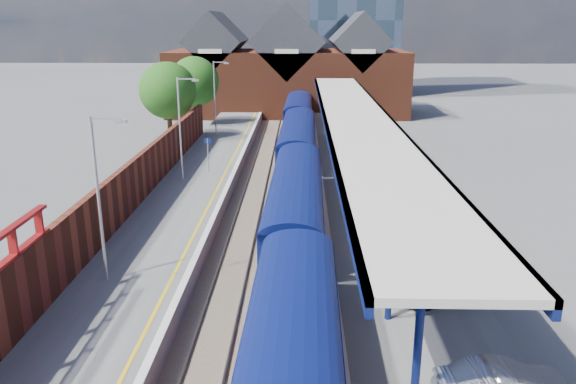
{
  "coord_description": "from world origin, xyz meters",
  "views": [
    {
      "loc": [
        1.73,
        -15.61,
        11.54
      ],
      "look_at": [
        1.05,
        13.76,
        2.6
      ],
      "focal_mm": 35.0,
      "sensor_mm": 36.0,
      "label": 1
    }
  ],
  "objects_px": {
    "lamp_post_b": "(101,190)",
    "platform_sign": "(208,149)",
    "lamp_post_c": "(182,122)",
    "train": "(297,164)",
    "parked_car_dark": "(446,285)",
    "lamp_post_d": "(216,93)",
    "parked_car_blue": "(422,258)"
  },
  "relations": [
    {
      "from": "lamp_post_d",
      "to": "lamp_post_c",
      "type": "bearing_deg",
      "value": -90.0
    },
    {
      "from": "lamp_post_b",
      "to": "lamp_post_d",
      "type": "xyz_separation_m",
      "value": [
        0.0,
        32.0,
        0.0
      ]
    },
    {
      "from": "lamp_post_b",
      "to": "parked_car_blue",
      "type": "distance_m",
      "value": 13.95
    },
    {
      "from": "train",
      "to": "parked_car_dark",
      "type": "distance_m",
      "value": 18.47
    },
    {
      "from": "train",
      "to": "lamp_post_c",
      "type": "bearing_deg",
      "value": -179.79
    },
    {
      "from": "lamp_post_c",
      "to": "parked_car_blue",
      "type": "height_order",
      "value": "lamp_post_c"
    },
    {
      "from": "train",
      "to": "parked_car_dark",
      "type": "xyz_separation_m",
      "value": [
        6.02,
        -17.45,
        -0.53
      ]
    },
    {
      "from": "lamp_post_b",
      "to": "platform_sign",
      "type": "relative_size",
      "value": 2.8
    },
    {
      "from": "lamp_post_d",
      "to": "parked_car_dark",
      "type": "xyz_separation_m",
      "value": [
        13.88,
        -33.42,
        -3.4
      ]
    },
    {
      "from": "lamp_post_c",
      "to": "platform_sign",
      "type": "xyz_separation_m",
      "value": [
        1.36,
        2.0,
        -2.3
      ]
    },
    {
      "from": "platform_sign",
      "to": "parked_car_blue",
      "type": "height_order",
      "value": "platform_sign"
    },
    {
      "from": "lamp_post_d",
      "to": "platform_sign",
      "type": "height_order",
      "value": "lamp_post_d"
    },
    {
      "from": "parked_car_blue",
      "to": "parked_car_dark",
      "type": "bearing_deg",
      "value": -148.84
    },
    {
      "from": "lamp_post_c",
      "to": "platform_sign",
      "type": "height_order",
      "value": "lamp_post_c"
    },
    {
      "from": "lamp_post_c",
      "to": "platform_sign",
      "type": "bearing_deg",
      "value": 55.74
    },
    {
      "from": "train",
      "to": "lamp_post_b",
      "type": "height_order",
      "value": "lamp_post_b"
    },
    {
      "from": "platform_sign",
      "to": "parked_car_blue",
      "type": "bearing_deg",
      "value": -54.15
    },
    {
      "from": "lamp_post_b",
      "to": "parked_car_dark",
      "type": "distance_m",
      "value": 14.36
    },
    {
      "from": "lamp_post_c",
      "to": "lamp_post_b",
      "type": "bearing_deg",
      "value": -90.0
    },
    {
      "from": "lamp_post_c",
      "to": "lamp_post_d",
      "type": "relative_size",
      "value": 1.0
    },
    {
      "from": "lamp_post_c",
      "to": "lamp_post_d",
      "type": "xyz_separation_m",
      "value": [
        0.0,
        16.0,
        0.0
      ]
    },
    {
      "from": "lamp_post_b",
      "to": "lamp_post_c",
      "type": "xyz_separation_m",
      "value": [
        0.0,
        16.0,
        0.0
      ]
    },
    {
      "from": "lamp_post_d",
      "to": "platform_sign",
      "type": "relative_size",
      "value": 2.8
    },
    {
      "from": "platform_sign",
      "to": "train",
      "type": "bearing_deg",
      "value": -16.89
    },
    {
      "from": "lamp_post_b",
      "to": "lamp_post_c",
      "type": "bearing_deg",
      "value": 90.0
    },
    {
      "from": "parked_car_blue",
      "to": "platform_sign",
      "type": "bearing_deg",
      "value": 58.33
    },
    {
      "from": "parked_car_blue",
      "to": "train",
      "type": "bearing_deg",
      "value": 43.28
    },
    {
      "from": "lamp_post_c",
      "to": "train",
      "type": "bearing_deg",
      "value": 0.21
    },
    {
      "from": "lamp_post_d",
      "to": "platform_sign",
      "type": "bearing_deg",
      "value": -84.44
    },
    {
      "from": "lamp_post_b",
      "to": "lamp_post_d",
      "type": "height_order",
      "value": "same"
    },
    {
      "from": "lamp_post_c",
      "to": "parked_car_dark",
      "type": "bearing_deg",
      "value": -51.46
    },
    {
      "from": "train",
      "to": "lamp_post_d",
      "type": "distance_m",
      "value": 18.03
    }
  ]
}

